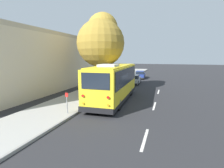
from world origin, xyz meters
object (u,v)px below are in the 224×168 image
Objects in this scene: parked_sedan_blue at (140,75)px; sign_post_near at (67,103)px; shuttle_bus at (114,81)px; sign_post_far at (81,98)px; street_tree at (101,40)px; parked_sedan_silver at (134,80)px.

parked_sedan_blue is 21.84m from sign_post_near.
shuttle_bus reaches higher than sign_post_far.
street_tree reaches higher than shuttle_bus.
street_tree is at bearing 5.19° from sign_post_near.
shuttle_bus is 1.99× the size of parked_sedan_blue.
parked_sedan_blue is (17.15, 0.32, -1.18)m from shuttle_bus.
street_tree is (3.70, 2.60, 3.92)m from shuttle_bus.
sign_post_near is 1.14× the size of sign_post_far.
shuttle_bus is 5.07m from sign_post_near.
sign_post_near is at bearing 171.34° from parked_sedan_silver.
sign_post_far is (-19.83, 1.53, 0.16)m from parked_sedan_blue.
parked_sedan_silver is at bearing -6.08° from sign_post_near.
shuttle_bus is 1.07× the size of street_tree.
parked_sedan_silver is at bearing -19.21° from street_tree.
parked_sedan_silver is 0.53× the size of street_tree.
street_tree is 8.10m from sign_post_far.
parked_sedan_blue is at bearing -4.02° from sign_post_near.
sign_post_near is at bearing 156.37° from shuttle_bus.
sign_post_far is (-6.38, -0.76, -4.94)m from street_tree.
street_tree is at bearing 33.19° from shuttle_bus.
street_tree is 9.66m from sign_post_near.
parked_sedan_silver is at bearing -0.68° from shuttle_bus.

